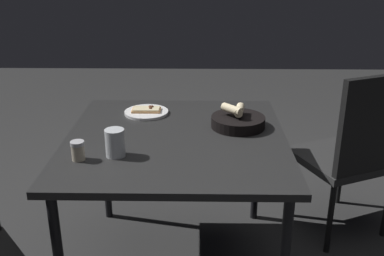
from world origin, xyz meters
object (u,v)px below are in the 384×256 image
object	(u,v)px
beer_glass	(115,144)
chair_far	(354,148)
pepper_shaker	(78,152)
bread_basket	(238,121)
pizza_plate	(147,112)
dining_table	(176,148)

from	to	relation	value
beer_glass	chair_far	world-z (taller)	chair_far
pepper_shaker	chair_far	distance (m)	1.41
bread_basket	chair_far	xyz separation A→B (m)	(0.18, -0.62, -0.21)
pizza_plate	bread_basket	xyz separation A→B (m)	(-0.18, -0.45, 0.02)
beer_glass	pepper_shaker	distance (m)	0.15
pizza_plate	pepper_shaker	bearing A→B (deg)	158.98
beer_glass	pepper_shaker	size ratio (longest dim) A/B	1.44
dining_table	bread_basket	bearing A→B (deg)	-67.12
pizza_plate	pepper_shaker	world-z (taller)	pepper_shaker
dining_table	pepper_shaker	size ratio (longest dim) A/B	12.91
dining_table	pepper_shaker	distance (m)	0.46
bread_basket	chair_far	world-z (taller)	chair_far
pizza_plate	bread_basket	world-z (taller)	bread_basket
beer_glass	chair_far	size ratio (longest dim) A/B	0.12
pizza_plate	chair_far	bearing A→B (deg)	-89.90
dining_table	chair_far	xyz separation A→B (m)	(0.30, -0.91, -0.12)
bread_basket	chair_far	size ratio (longest dim) A/B	0.27
beer_glass	chair_far	distance (m)	1.27
bread_basket	chair_far	distance (m)	0.68
pizza_plate	beer_glass	world-z (taller)	beer_glass
dining_table	bread_basket	xyz separation A→B (m)	(0.12, -0.28, 0.09)
pizza_plate	pepper_shaker	size ratio (longest dim) A/B	2.80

